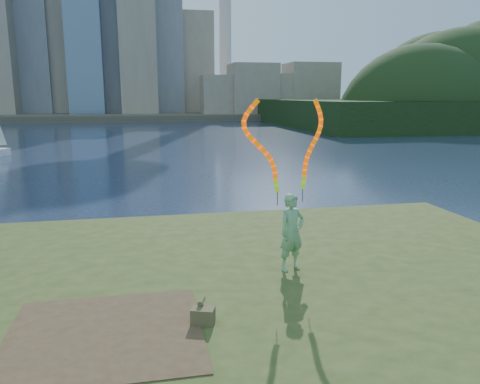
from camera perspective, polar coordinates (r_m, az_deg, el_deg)
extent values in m
plane|color=#19253F|center=(11.68, -3.64, -11.95)|extent=(320.00, 320.00, 0.00)
cube|color=#354318|center=(9.40, -1.44, -17.14)|extent=(20.00, 18.00, 0.30)
cube|color=#354318|center=(9.54, -1.78, -14.97)|extent=(17.00, 15.00, 0.30)
cube|color=#354318|center=(9.61, -1.99, -13.11)|extent=(14.00, 12.00, 0.30)
cube|color=#47331E|center=(8.40, -16.15, -16.26)|extent=(3.20, 3.00, 0.02)
cube|color=#484335|center=(105.70, -10.88, 9.26)|extent=(320.00, 40.00, 1.20)
imported|color=#1A7F23|center=(10.56, 6.34, -4.90)|extent=(0.75, 0.62, 1.76)
cylinder|color=black|center=(10.26, 4.59, -0.81)|extent=(0.02, 0.02, 0.30)
cylinder|color=black|center=(10.68, 7.63, -0.38)|extent=(0.02, 0.02, 0.30)
cube|color=#474727|center=(8.39, -4.54, -14.81)|extent=(0.46, 0.38, 0.28)
cylinder|color=#474727|center=(8.48, -4.72, -13.11)|extent=(0.18, 0.28, 0.09)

